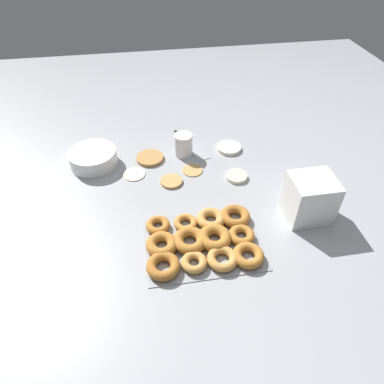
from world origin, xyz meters
TOP-DOWN VIEW (x-y plane):
  - ground_plane at (0.00, 0.00)m, footprint 3.00×3.00m
  - pancake_0 at (0.03, 0.08)m, footprint 0.09×0.09m
  - pancake_1 at (0.20, 0.01)m, footprint 0.09×0.09m
  - pancake_2 at (-0.14, 0.19)m, footprint 0.12×0.12m
  - pancake_3 at (0.22, 0.21)m, footprint 0.11×0.11m
  - pancake_4 at (-0.21, 0.10)m, footprint 0.09×0.09m
  - pancake_5 at (-0.07, 0.02)m, footprint 0.09×0.09m
  - donut_tray at (-0.00, -0.31)m, footprint 0.39×0.29m
  - batter_bowl at (-0.38, 0.20)m, footprint 0.20×0.20m
  - container_stack at (0.39, -0.24)m, footprint 0.15×0.14m
  - paper_cup at (0.01, 0.21)m, footprint 0.08×0.08m
  - spatula at (0.06, 0.24)m, footprint 0.14×0.27m

SIDE VIEW (x-z plane):
  - ground_plane at x=0.00m, z-range 0.00..0.00m
  - spatula at x=0.06m, z-range 0.00..0.01m
  - pancake_0 at x=0.03m, z-range 0.00..0.01m
  - pancake_4 at x=-0.21m, z-range 0.00..0.01m
  - pancake_5 at x=-0.07m, z-range 0.00..0.01m
  - pancake_2 at x=-0.14m, z-range 0.00..0.01m
  - pancake_1 at x=0.20m, z-range 0.00..0.02m
  - pancake_3 at x=0.22m, z-range 0.00..0.02m
  - donut_tray at x=0.00m, z-range 0.00..0.04m
  - batter_bowl at x=-0.38m, z-range 0.00..0.07m
  - paper_cup at x=0.01m, z-range 0.00..0.10m
  - container_stack at x=0.39m, z-range 0.00..0.16m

